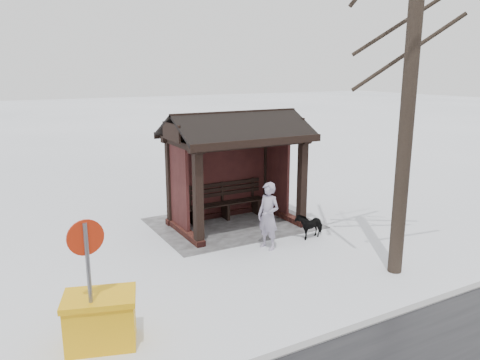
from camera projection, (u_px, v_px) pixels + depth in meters
name	position (u px, v px, depth m)	size (l,w,h in m)	color
ground	(236.00, 225.00, 12.68)	(120.00, 120.00, 0.00)	white
kerb	(390.00, 316.00, 8.00)	(120.00, 0.15, 0.06)	gray
trampled_patch	(233.00, 223.00, 12.85)	(4.20, 3.20, 0.02)	gray
bus_shelter	(233.00, 146.00, 12.31)	(3.60, 2.40, 3.09)	#391714
pedestrian	(268.00, 216.00, 10.90)	(0.58, 0.38, 1.60)	#988EA7
dog	(309.00, 225.00, 11.74)	(0.35, 0.76, 0.64)	black
grit_bin	(101.00, 320.00, 7.11)	(1.24, 1.02, 0.82)	#EAA70D
road_sign	(87.00, 257.00, 6.67)	(0.53, 0.10, 2.08)	slate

